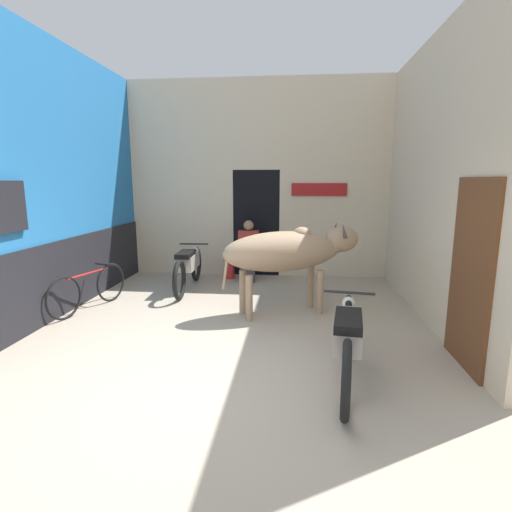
{
  "coord_description": "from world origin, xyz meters",
  "views": [
    {
      "loc": [
        0.84,
        -3.54,
        2.06
      ],
      "look_at": [
        0.25,
        2.27,
        0.96
      ],
      "focal_mm": 28.0,
      "sensor_mm": 36.0,
      "label": 1
    }
  ],
  "objects_px": {
    "motorcycle_far": "(188,265)",
    "shopkeeper_seated": "(248,249)",
    "cow": "(289,251)",
    "plastic_stool": "(230,267)",
    "motorcycle_near": "(347,338)",
    "bicycle": "(89,289)"
  },
  "relations": [
    {
      "from": "cow",
      "to": "shopkeeper_seated",
      "type": "bearing_deg",
      "value": 113.77
    },
    {
      "from": "bicycle",
      "to": "motorcycle_near",
      "type": "bearing_deg",
      "value": -26.89
    },
    {
      "from": "motorcycle_near",
      "to": "plastic_stool",
      "type": "relative_size",
      "value": 4.67
    },
    {
      "from": "motorcycle_near",
      "to": "shopkeeper_seated",
      "type": "height_order",
      "value": "shopkeeper_seated"
    },
    {
      "from": "motorcycle_near",
      "to": "motorcycle_far",
      "type": "bearing_deg",
      "value": 127.98
    },
    {
      "from": "motorcycle_far",
      "to": "bicycle",
      "type": "relative_size",
      "value": 1.29
    },
    {
      "from": "cow",
      "to": "motorcycle_far",
      "type": "distance_m",
      "value": 2.34
    },
    {
      "from": "motorcycle_far",
      "to": "bicycle",
      "type": "height_order",
      "value": "motorcycle_far"
    },
    {
      "from": "cow",
      "to": "motorcycle_near",
      "type": "xyz_separation_m",
      "value": [
        0.65,
        -2.11,
        -0.52
      ]
    },
    {
      "from": "motorcycle_far",
      "to": "shopkeeper_seated",
      "type": "distance_m",
      "value": 1.34
    },
    {
      "from": "cow",
      "to": "motorcycle_far",
      "type": "bearing_deg",
      "value": 148.29
    },
    {
      "from": "shopkeeper_seated",
      "to": "plastic_stool",
      "type": "distance_m",
      "value": 0.61
    },
    {
      "from": "cow",
      "to": "motorcycle_near",
      "type": "bearing_deg",
      "value": -73.0
    },
    {
      "from": "cow",
      "to": "motorcycle_far",
      "type": "xyz_separation_m",
      "value": [
        -1.94,
        1.2,
        -0.52
      ]
    },
    {
      "from": "motorcycle_far",
      "to": "cow",
      "type": "bearing_deg",
      "value": -31.71
    },
    {
      "from": "plastic_stool",
      "to": "motorcycle_far",
      "type": "bearing_deg",
      "value": -124.26
    },
    {
      "from": "motorcycle_far",
      "to": "shopkeeper_seated",
      "type": "relative_size",
      "value": 1.67
    },
    {
      "from": "bicycle",
      "to": "plastic_stool",
      "type": "bearing_deg",
      "value": 50.25
    },
    {
      "from": "shopkeeper_seated",
      "to": "plastic_stool",
      "type": "height_order",
      "value": "shopkeeper_seated"
    },
    {
      "from": "cow",
      "to": "shopkeeper_seated",
      "type": "height_order",
      "value": "cow"
    },
    {
      "from": "plastic_stool",
      "to": "motorcycle_near",
      "type": "bearing_deg",
      "value": -65.51
    },
    {
      "from": "motorcycle_near",
      "to": "plastic_stool",
      "type": "bearing_deg",
      "value": 114.49
    }
  ]
}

